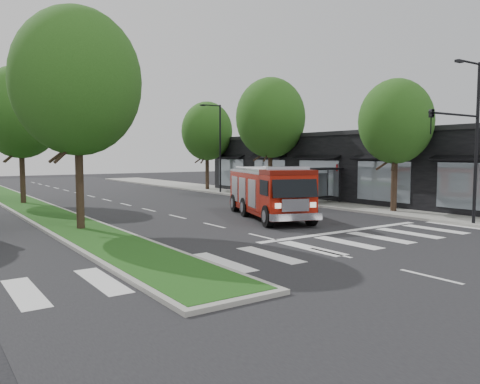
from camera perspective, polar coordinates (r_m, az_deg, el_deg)
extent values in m
plane|color=black|center=(20.24, 2.79, -5.51)|extent=(140.00, 140.00, 0.00)
cube|color=gray|center=(35.84, 8.92, -1.03)|extent=(5.00, 80.00, 0.15)
cube|color=gray|center=(34.52, -24.31, -1.61)|extent=(3.00, 50.00, 0.14)
cube|color=#1D3F12|center=(34.51, -24.31, -1.48)|extent=(2.60, 49.50, 0.02)
cube|color=black|center=(38.93, 13.77, 2.91)|extent=(8.00, 30.00, 5.00)
cylinder|color=black|center=(32.01, 8.66, 0.42)|extent=(0.08, 0.08, 2.50)
cylinder|color=black|center=(33.99, 12.09, 0.61)|extent=(0.08, 0.08, 2.50)
cylinder|color=black|center=(32.89, 7.22, 0.54)|extent=(0.08, 0.08, 2.50)
cylinder|color=black|center=(34.82, 10.65, 0.72)|extent=(0.08, 0.08, 2.50)
cube|color=black|center=(33.35, 9.72, 2.80)|extent=(3.20, 1.60, 0.12)
cube|color=#8C99A5|center=(33.91, 8.87, 0.73)|extent=(2.80, 0.04, 1.80)
cube|color=black|center=(33.47, 9.68, -0.62)|extent=(2.40, 0.40, 0.08)
cylinder|color=black|center=(29.64, 18.27, 1.11)|extent=(0.36, 0.36, 3.74)
ellipsoid|color=#193E11|center=(29.66, 18.45, 8.17)|extent=(4.40, 4.40, 5.06)
cylinder|color=black|center=(38.06, 3.70, 2.54)|extent=(0.36, 0.36, 4.40)
ellipsoid|color=#193E11|center=(38.15, 3.73, 9.01)|extent=(5.60, 5.60, 6.44)
cylinder|color=black|center=(46.31, -4.02, 2.63)|extent=(0.36, 0.36, 3.96)
ellipsoid|color=#193E11|center=(46.35, -4.05, 7.42)|extent=(5.00, 5.00, 5.75)
cylinder|color=black|center=(22.68, -18.97, 1.21)|extent=(0.36, 0.36, 4.62)
ellipsoid|color=#193E11|center=(22.88, -19.27, 12.57)|extent=(5.80, 5.80, 6.67)
cylinder|color=black|center=(36.34, -25.00, 2.03)|extent=(0.36, 0.36, 4.40)
ellipsoid|color=#193E11|center=(36.44, -25.23, 8.80)|extent=(5.60, 5.60, 6.44)
cylinder|color=black|center=(25.77, 26.88, 5.10)|extent=(0.16, 0.16, 8.00)
cylinder|color=black|center=(25.36, 26.21, 14.01)|extent=(1.80, 0.10, 0.10)
cube|color=black|center=(24.58, 25.15, 14.24)|extent=(0.45, 0.20, 0.12)
cylinder|color=black|center=(24.10, 24.71, 8.58)|extent=(4.00, 0.10, 0.10)
imported|color=black|center=(22.55, 22.32, 7.94)|extent=(0.18, 0.22, 1.10)
cylinder|color=black|center=(42.36, -2.43, 5.19)|extent=(0.16, 0.16, 8.00)
cylinder|color=black|center=(42.11, -3.50, 10.51)|extent=(1.80, 0.10, 0.10)
cube|color=black|center=(41.64, -4.58, 10.50)|extent=(0.45, 0.20, 0.12)
cube|color=#590C04|center=(26.35, 3.48, -2.07)|extent=(5.16, 8.65, 0.25)
cube|color=maroon|center=(27.00, 2.96, 0.30)|extent=(4.48, 6.79, 1.98)
cube|color=maroon|center=(23.37, 5.84, -0.38)|extent=(2.93, 2.52, 2.08)
cube|color=#B2B2B7|center=(26.95, 2.97, 2.50)|extent=(4.48, 6.79, 0.12)
cylinder|color=#B2B2B7|center=(26.68, 1.15, 2.91)|extent=(2.12, 5.61, 0.10)
cylinder|color=#B2B2B7|center=(27.22, 4.76, 2.93)|extent=(2.12, 5.61, 0.10)
cube|color=silver|center=(22.42, 6.85, -3.02)|extent=(2.54, 1.20, 0.35)
cube|color=#8C99A5|center=(23.29, 5.87, 2.89)|extent=(2.16, 1.07, 0.18)
cylinder|color=black|center=(22.82, 3.41, -2.98)|extent=(0.70, 1.14, 1.09)
cylinder|color=black|center=(23.63, 8.66, -2.77)|extent=(0.70, 1.14, 1.09)
cylinder|color=black|center=(26.77, 0.63, -1.86)|extent=(0.70, 1.14, 1.09)
cylinder|color=black|center=(27.46, 5.21, -1.71)|extent=(0.70, 1.14, 1.09)
cylinder|color=black|center=(29.05, -0.61, -1.35)|extent=(0.70, 1.14, 1.09)
cylinder|color=black|center=(29.69, 3.65, -1.23)|extent=(0.70, 1.14, 1.09)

